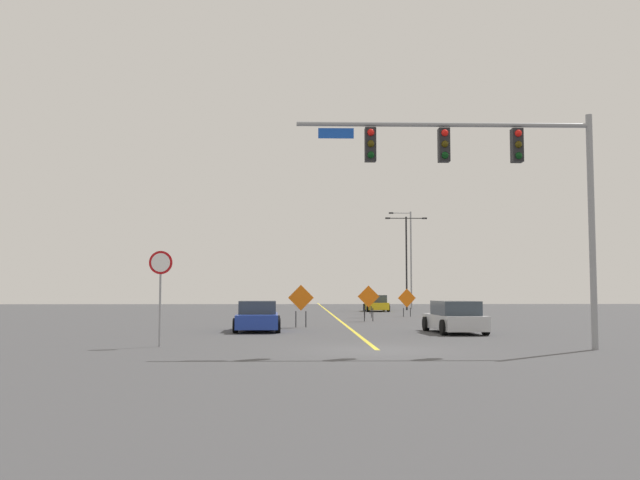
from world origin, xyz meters
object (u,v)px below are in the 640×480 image
object	(u,v)px
street_lamp_near_left	(410,255)
construction_sign_left_lane	(407,299)
construction_sign_right_shoulder	(368,299)
car_silver_passing	(455,318)
construction_sign_median_near	(301,300)
car_blue_approaching	(258,317)
construction_sign_right_lane	(367,299)
construction_sign_left_shoulder	(369,298)
traffic_signal_assembly	(490,168)
stop_sign	(160,279)
street_lamp_mid_right	(406,255)
car_yellow_far	(376,304)

from	to	relation	value
street_lamp_near_left	construction_sign_left_lane	size ratio (longest dim) A/B	5.03
construction_sign_right_shoulder	car_silver_passing	xyz separation A→B (m)	(2.09, -17.09, -0.59)
construction_sign_median_near	street_lamp_near_left	bearing A→B (deg)	72.94
construction_sign_left_lane	car_blue_approaching	xyz separation A→B (m)	(-9.33, -17.20, -0.57)
construction_sign_right_lane	construction_sign_left_lane	bearing A→B (deg)	-68.76
construction_sign_left_shoulder	car_silver_passing	size ratio (longest dim) A/B	0.46
traffic_signal_assembly	construction_sign_left_lane	distance (m)	27.95
traffic_signal_assembly	stop_sign	size ratio (longest dim) A/B	2.99
street_lamp_mid_right	car_blue_approaching	size ratio (longest dim) A/B	1.89
construction_sign_left_lane	car_silver_passing	world-z (taller)	construction_sign_left_lane
car_yellow_far	traffic_signal_assembly	bearing A→B (deg)	-91.03
construction_sign_median_near	construction_sign_right_lane	xyz separation A→B (m)	(5.14, 20.06, -0.19)
street_lamp_mid_right	car_yellow_far	world-z (taller)	street_lamp_mid_right
construction_sign_right_lane	car_blue_approaching	xyz separation A→B (m)	(-7.08, -23.00, -0.51)
construction_sign_left_lane	car_yellow_far	distance (m)	12.42
construction_sign_right_lane	car_silver_passing	size ratio (longest dim) A/B	0.40
construction_sign_right_shoulder	car_yellow_far	distance (m)	14.45
construction_sign_left_lane	construction_sign_right_shoulder	size ratio (longest dim) A/B	1.00
construction_sign_left_lane	construction_sign_median_near	bearing A→B (deg)	-117.41
stop_sign	construction_sign_right_lane	size ratio (longest dim) A/B	1.68
traffic_signal_assembly	car_yellow_far	size ratio (longest dim) A/B	2.12
street_lamp_near_left	construction_sign_right_shoulder	size ratio (longest dim) A/B	5.04
street_lamp_near_left	car_blue_approaching	bearing A→B (deg)	-108.45
construction_sign_left_lane	car_blue_approaching	distance (m)	19.58
stop_sign	car_yellow_far	xyz separation A→B (m)	(11.12, 38.37, -1.51)
construction_sign_left_lane	construction_sign_left_shoulder	bearing A→B (deg)	-114.25
construction_sign_right_lane	car_blue_approaching	bearing A→B (deg)	-107.12
street_lamp_near_left	construction_sign_left_lane	bearing A→B (deg)	-99.38
construction_sign_left_shoulder	construction_sign_right_lane	bearing A→B (deg)	85.04
stop_sign	street_lamp_near_left	bearing A→B (deg)	71.90
construction_sign_right_shoulder	car_yellow_far	bearing A→B (deg)	81.71
car_blue_approaching	car_yellow_far	world-z (taller)	car_yellow_far
car_blue_approaching	construction_sign_right_lane	bearing A→B (deg)	72.88
stop_sign	construction_sign_right_shoulder	xyz separation A→B (m)	(9.04, 24.08, -0.93)
construction_sign_left_lane	construction_sign_left_shoulder	distance (m)	8.31
stop_sign	construction_sign_left_shoulder	xyz separation A→B (m)	(8.53, 18.42, -0.82)
car_blue_approaching	car_silver_passing	distance (m)	8.70
construction_sign_median_near	car_yellow_far	size ratio (longest dim) A/B	0.48
construction_sign_right_shoulder	car_silver_passing	distance (m)	17.23
street_lamp_mid_right	construction_sign_median_near	size ratio (longest dim) A/B	4.19
car_yellow_far	car_silver_passing	bearing A→B (deg)	-89.99
car_blue_approaching	car_silver_passing	size ratio (longest dim) A/B	1.01
car_silver_passing	construction_sign_left_lane	bearing A→B (deg)	87.52
car_yellow_far	construction_sign_right_shoulder	bearing A→B (deg)	-98.29
traffic_signal_assembly	construction_sign_right_shoulder	size ratio (longest dim) A/B	4.75
construction_sign_median_near	car_silver_passing	size ratio (longest dim) A/B	0.46
construction_sign_right_lane	car_blue_approaching	distance (m)	24.07
traffic_signal_assembly	construction_sign_left_lane	xyz separation A→B (m)	(1.54, 27.56, -4.38)
stop_sign	construction_sign_left_lane	bearing A→B (deg)	65.32
construction_sign_left_shoulder	construction_sign_left_lane	bearing A→B (deg)	65.75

